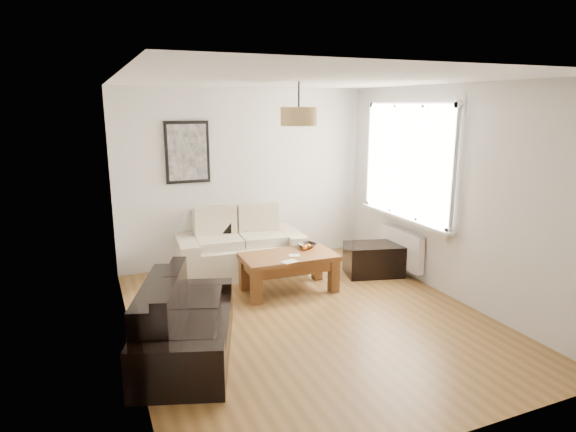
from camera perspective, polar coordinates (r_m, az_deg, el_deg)
name	(u,v)px	position (r m, az deg, el deg)	size (l,w,h in m)	color
floor	(309,317)	(5.62, 2.44, -11.78)	(4.50, 4.50, 0.00)	brown
ceiling	(311,80)	(5.11, 2.73, 15.74)	(3.80, 4.50, 0.00)	white
wall_back	(245,177)	(7.27, -5.09, 4.63)	(3.80, 0.04, 2.60)	silver
wall_front	(456,269)	(3.39, 19.22, -5.91)	(3.80, 0.04, 2.60)	silver
wall_left	(125,221)	(4.73, -18.69, -0.58)	(0.04, 4.50, 2.60)	silver
wall_right	(450,193)	(6.25, 18.51, 2.62)	(0.04, 4.50, 2.60)	silver
window_bay	(408,161)	(6.80, 14.00, 6.26)	(0.14, 1.90, 1.60)	white
radiator	(401,248)	(7.02, 13.19, -3.68)	(0.10, 0.90, 0.52)	white
poster	(187,152)	(6.99, -11.78, 7.36)	(0.62, 0.04, 0.87)	black
pendant_shade	(299,116)	(5.38, 1.27, 11.67)	(0.40, 0.40, 0.20)	tan
loveseat_cream	(240,242)	(6.95, -5.71, -3.10)	(1.75, 0.95, 0.87)	#BBAD96
sofa_leather	(187,320)	(4.81, -11.85, -11.87)	(1.65, 0.80, 0.71)	black
coffee_table	(289,273)	(6.26, 0.09, -6.69)	(1.20, 0.65, 0.49)	brown
ottoman	(374,259)	(6.96, 10.06, -5.06)	(0.77, 0.50, 0.44)	black
cushion_left	(218,220)	(7.00, -8.23, -0.48)	(0.39, 0.12, 0.39)	black
cushion_right	(253,217)	(7.15, -4.20, -0.11)	(0.38, 0.12, 0.38)	black
fruit_bowl	(307,246)	(6.47, 2.20, -3.49)	(0.24, 0.24, 0.06)	black
orange_a	(305,247)	(6.36, 2.06, -3.68)	(0.06, 0.06, 0.06)	#FF5015
orange_b	(309,246)	(6.40, 2.44, -3.58)	(0.07, 0.07, 0.07)	orange
orange_c	(305,247)	(6.34, 1.97, -3.73)	(0.06, 0.06, 0.06)	orange
papers	(290,262)	(5.90, 0.20, -5.39)	(0.18, 0.13, 0.01)	silver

